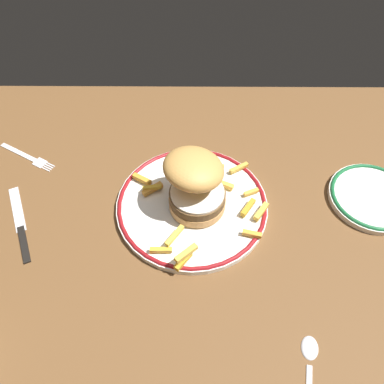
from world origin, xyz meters
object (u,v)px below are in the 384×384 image
dinner_plate (192,204)px  knife (21,229)px  side_plate (373,197)px  fork (28,157)px  spoon (310,358)px  burger (195,182)px

dinner_plate → knife: size_ratio=1.68×
side_plate → dinner_plate: bearing=-176.8°
knife → fork: bearing=101.4°
knife → spoon: spoon is taller
dinner_plate → spoon: bearing=-57.5°
side_plate → fork: bearing=171.2°
side_plate → fork: (-69.70, 10.81, -0.65)cm
side_plate → knife: size_ratio=0.97×
burger → spoon: 32.99cm
spoon → fork: bearing=142.5°
burger → knife: bearing=-170.3°
dinner_plate → fork: (-34.91, 12.77, -0.66)cm
burger → spoon: (16.84, -27.53, -6.86)cm
dinner_plate → fork: bearing=159.9°
burger → fork: burger is taller
side_plate → fork: 70.53cm
fork → side_plate: bearing=-8.8°
dinner_plate → burger: 6.41cm
spoon → side_plate: bearing=59.4°
dinner_plate → side_plate: size_ratio=1.72×
side_plate → spoon: (-17.36, -29.32, -0.48)cm
side_plate → spoon: size_ratio=1.24×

